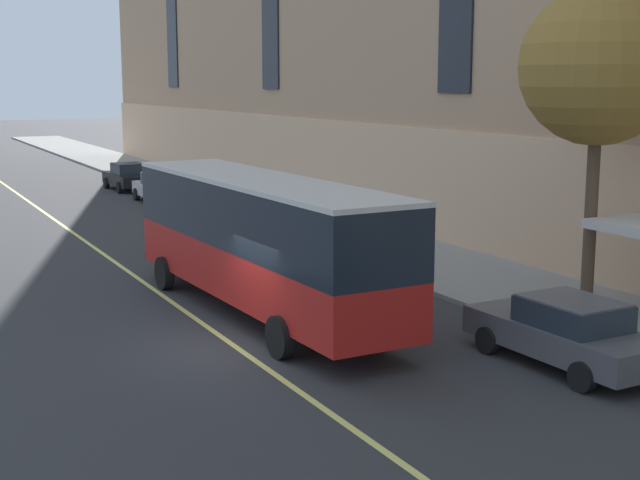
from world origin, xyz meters
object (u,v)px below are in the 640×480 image
object	(u,v)px
parked_car_silver_3	(159,188)
street_tree_mid_block	(599,67)
parked_car_darkgray_2	(566,332)
parked_car_silver_5	(320,247)
city_bus	(260,237)
parked_car_black_7	(128,177)
parked_car_champagne_1	(233,215)

from	to	relation	value
parked_car_silver_3	street_tree_mid_block	world-z (taller)	street_tree_mid_block
parked_car_darkgray_2	parked_car_silver_5	distance (m)	11.51
parked_car_silver_5	street_tree_mid_block	size ratio (longest dim) A/B	0.55
city_bus	street_tree_mid_block	size ratio (longest dim) A/B	1.43
parked_car_silver_5	parked_car_black_7	size ratio (longest dim) A/B	1.07
parked_car_champagne_1	parked_car_silver_5	distance (m)	7.94
city_bus	street_tree_mid_block	distance (m)	9.81
parked_car_darkgray_2	parked_car_black_7	distance (m)	36.10
parked_car_champagne_1	parked_car_darkgray_2	xyz separation A→B (m)	(0.11, -19.45, 0.00)
city_bus	parked_car_silver_3	bearing A→B (deg)	79.46
parked_car_champagne_1	parked_car_silver_3	bearing A→B (deg)	89.22
parked_car_champagne_1	parked_car_silver_5	size ratio (longest dim) A/B	0.97
city_bus	parked_car_champagne_1	distance (m)	13.15
parked_car_darkgray_2	parked_car_silver_5	size ratio (longest dim) A/B	1.04
parked_car_champagne_1	parked_car_darkgray_2	bearing A→B (deg)	-89.69
parked_car_darkgray_2	parked_car_silver_3	distance (m)	30.07
parked_car_silver_3	parked_car_champagne_1	bearing A→B (deg)	-90.78
parked_car_silver_3	parked_car_silver_5	distance (m)	18.56
parked_car_silver_5	street_tree_mid_block	distance (m)	10.89
city_bus	parked_car_champagne_1	bearing A→B (deg)	71.55
parked_car_black_7	street_tree_mid_block	distance (m)	33.71
city_bus	parked_car_black_7	xyz separation A→B (m)	(4.27, 29.05, -1.36)
parked_car_champagne_1	street_tree_mid_block	xyz separation A→B (m)	(3.66, -16.38, 5.79)
parked_car_champagne_1	parked_car_black_7	world-z (taller)	same
parked_car_darkgray_2	street_tree_mid_block	xyz separation A→B (m)	(3.55, 3.08, 5.79)
parked_car_silver_5	parked_car_silver_3	bearing A→B (deg)	89.34
parked_car_darkgray_2	parked_car_silver_5	world-z (taller)	same
parked_car_silver_3	parked_car_black_7	size ratio (longest dim) A/B	1.03
city_bus	parked_car_darkgray_2	xyz separation A→B (m)	(4.25, -7.04, -1.36)
parked_car_champagne_1	parked_car_silver_3	world-z (taller)	same
parked_car_black_7	street_tree_mid_block	xyz separation A→B (m)	(3.53, -33.02, 5.79)
city_bus	parked_car_black_7	bearing A→B (deg)	81.64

